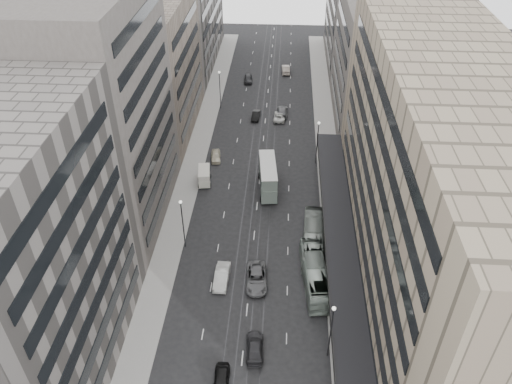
% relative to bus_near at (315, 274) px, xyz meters
% --- Properties ---
extents(ground, '(220.00, 220.00, 0.00)m').
position_rel_bus_near_xyz_m(ground, '(-8.50, -6.09, -1.65)').
color(ground, black).
rests_on(ground, ground).
extents(sidewalk_right, '(4.00, 125.00, 0.15)m').
position_rel_bus_near_xyz_m(sidewalk_right, '(3.50, 31.41, -1.57)').
color(sidewalk_right, gray).
rests_on(sidewalk_right, ground).
extents(sidewalk_left, '(4.00, 125.00, 0.15)m').
position_rel_bus_near_xyz_m(sidewalk_left, '(-20.50, 31.41, -1.57)').
color(sidewalk_left, gray).
rests_on(sidewalk_left, ground).
extents(department_store, '(19.20, 60.00, 30.00)m').
position_rel_bus_near_xyz_m(department_store, '(12.95, 1.91, 13.30)').
color(department_store, gray).
rests_on(department_store, ground).
extents(building_right_mid, '(15.00, 28.00, 24.00)m').
position_rel_bus_near_xyz_m(building_right_mid, '(13.00, 45.91, 10.35)').
color(building_right_mid, '#47423D').
rests_on(building_right_mid, ground).
extents(building_right_far, '(15.00, 32.00, 28.00)m').
position_rel_bus_near_xyz_m(building_right_far, '(13.00, 75.91, 12.35)').
color(building_right_far, '#615C58').
rests_on(building_right_far, ground).
extents(building_left_a, '(15.00, 28.00, 30.00)m').
position_rel_bus_near_xyz_m(building_left_a, '(-30.00, -14.09, 13.35)').
color(building_left_a, '#615C58').
rests_on(building_left_a, ground).
extents(building_left_b, '(15.00, 26.00, 34.00)m').
position_rel_bus_near_xyz_m(building_left_b, '(-30.00, 12.91, 15.35)').
color(building_left_b, '#47423D').
rests_on(building_left_b, ground).
extents(building_left_c, '(15.00, 28.00, 25.00)m').
position_rel_bus_near_xyz_m(building_left_c, '(-30.00, 39.91, 10.85)').
color(building_left_c, '#6F6356').
rests_on(building_left_c, ground).
extents(building_left_d, '(15.00, 38.00, 28.00)m').
position_rel_bus_near_xyz_m(building_left_d, '(-30.00, 72.91, 12.35)').
color(building_left_d, '#615C58').
rests_on(building_left_d, ground).
extents(lamp_right_near, '(0.44, 0.44, 8.32)m').
position_rel_bus_near_xyz_m(lamp_right_near, '(1.20, -11.09, 3.55)').
color(lamp_right_near, '#262628').
rests_on(lamp_right_near, ground).
extents(lamp_right_far, '(0.44, 0.44, 8.32)m').
position_rel_bus_near_xyz_m(lamp_right_far, '(1.20, 28.91, 3.55)').
color(lamp_right_far, '#262628').
rests_on(lamp_right_far, ground).
extents(lamp_left_near, '(0.44, 0.44, 8.32)m').
position_rel_bus_near_xyz_m(lamp_left_near, '(-18.20, 5.91, 3.55)').
color(lamp_left_near, '#262628').
rests_on(lamp_left_near, ground).
extents(lamp_left_far, '(0.44, 0.44, 8.32)m').
position_rel_bus_near_xyz_m(lamp_left_far, '(-18.20, 48.91, 3.55)').
color(lamp_left_far, '#262628').
rests_on(lamp_left_far, ground).
extents(bus_near, '(3.90, 12.05, 3.30)m').
position_rel_bus_near_xyz_m(bus_near, '(0.00, 0.00, 0.00)').
color(bus_near, gray).
rests_on(bus_near, ground).
extents(bus_far, '(3.47, 12.04, 3.32)m').
position_rel_bus_near_xyz_m(bus_far, '(0.00, 6.83, 0.01)').
color(bus_far, gray).
rests_on(bus_far, ground).
extents(double_decker, '(3.53, 9.26, 4.95)m').
position_rel_bus_near_xyz_m(double_decker, '(-7.00, 20.39, 1.02)').
color(double_decker, slate).
rests_on(double_decker, ground).
extents(panel_van, '(2.52, 4.41, 2.64)m').
position_rel_bus_near_xyz_m(panel_van, '(-17.69, 21.71, -0.19)').
color(panel_van, silver).
rests_on(panel_van, ground).
extents(sedan_0, '(1.86, 4.35, 1.46)m').
position_rel_bus_near_xyz_m(sedan_0, '(-10.45, -15.51, -0.92)').
color(sedan_0, black).
rests_on(sedan_0, ground).
extents(sedan_1, '(1.94, 5.16, 1.68)m').
position_rel_bus_near_xyz_m(sedan_1, '(-12.18, -0.43, -0.81)').
color(sedan_1, silver).
rests_on(sedan_1, ground).
extents(sedan_2, '(3.19, 6.20, 1.67)m').
position_rel_bus_near_xyz_m(sedan_2, '(-7.60, -0.41, -0.81)').
color(sedan_2, '#5B5B5D').
rests_on(sedan_2, ground).
extents(sedan_3, '(2.28, 5.04, 1.43)m').
position_rel_bus_near_xyz_m(sedan_3, '(-7.14, -11.01, -0.93)').
color(sedan_3, '#242326').
rests_on(sedan_3, ground).
extents(sedan_4, '(2.19, 4.34, 1.42)m').
position_rel_bus_near_xyz_m(sedan_4, '(-16.71, 28.99, -0.94)').
color(sedan_4, beige).
rests_on(sedan_4, ground).
extents(sedan_5, '(1.76, 4.34, 1.40)m').
position_rel_bus_near_xyz_m(sedan_5, '(-10.47, 44.82, -0.95)').
color(sedan_5, black).
rests_on(sedan_5, ground).
extents(sedan_6, '(2.53, 5.05, 1.37)m').
position_rel_bus_near_xyz_m(sedan_6, '(-5.62, 44.79, -0.96)').
color(sedan_6, silver).
rests_on(sedan_6, ground).
extents(sedan_7, '(2.22, 5.43, 1.57)m').
position_rel_bus_near_xyz_m(sedan_7, '(-5.12, 46.74, -0.86)').
color(sedan_7, '#5B5B5E').
rests_on(sedan_7, ground).
extents(sedan_8, '(2.07, 4.70, 1.57)m').
position_rel_bus_near_xyz_m(sedan_8, '(-13.35, 62.57, -0.86)').
color(sedan_8, '#28282A').
rests_on(sedan_8, ground).
extents(sedan_9, '(2.08, 5.21, 1.69)m').
position_rel_bus_near_xyz_m(sedan_9, '(-4.69, 68.44, -0.81)').
color(sedan_9, '#A19385').
rests_on(sedan_9, ground).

